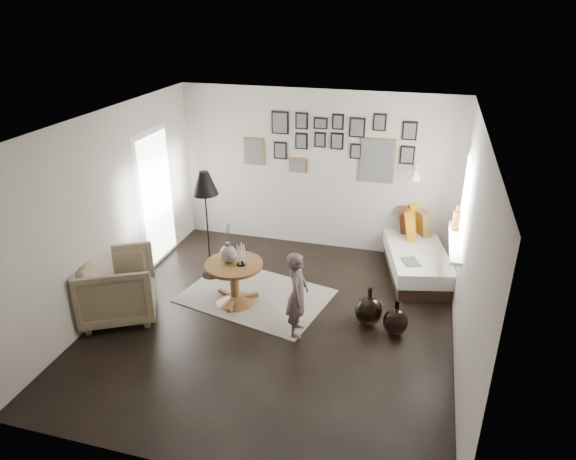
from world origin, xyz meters
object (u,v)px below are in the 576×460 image
(magazine_basket, at_px, (123,301))
(demijohn_large, at_px, (369,310))
(armchair, at_px, (118,287))
(daybed, at_px, (415,252))
(child, at_px, (297,294))
(floor_lamp, at_px, (205,187))
(demijohn_small, at_px, (395,321))
(pedestal_table, at_px, (235,285))
(vase, at_px, (228,251))

(magazine_basket, height_order, demijohn_large, demijohn_large)
(armchair, bearing_deg, daybed, -85.45)
(demijohn_large, distance_m, child, 1.00)
(floor_lamp, bearing_deg, magazine_basket, -120.77)
(daybed, xyz_separation_m, child, (-1.33, -2.12, 0.28))
(daybed, bearing_deg, demijohn_small, -107.74)
(child, bearing_deg, armchair, 89.81)
(pedestal_table, relative_size, armchair, 0.82)
(vase, distance_m, floor_lamp, 1.02)
(demijohn_small, bearing_deg, child, -165.74)
(armchair, relative_size, floor_lamp, 0.57)
(magazine_basket, bearing_deg, pedestal_table, 25.04)
(pedestal_table, distance_m, armchair, 1.52)
(pedestal_table, xyz_separation_m, armchair, (-1.35, -0.68, 0.15))
(pedestal_table, distance_m, floor_lamp, 1.43)
(floor_lamp, relative_size, demijohn_small, 3.44)
(daybed, distance_m, armchair, 4.37)
(demijohn_small, bearing_deg, pedestal_table, 176.24)
(daybed, height_order, floor_lamp, floor_lamp)
(demijohn_large, bearing_deg, pedestal_table, 179.27)
(magazine_basket, xyz_separation_m, demijohn_small, (3.53, 0.49, 0.01))
(daybed, xyz_separation_m, armchair, (-3.68, -2.35, 0.15))
(vase, relative_size, daybed, 0.28)
(demijohn_small, bearing_deg, demijohn_large, 161.08)
(magazine_basket, xyz_separation_m, demijohn_large, (3.18, 0.61, 0.03))
(vase, relative_size, floor_lamp, 0.34)
(magazine_basket, bearing_deg, vase, 27.13)
(vase, bearing_deg, floor_lamp, 133.66)
(floor_lamp, xyz_separation_m, demijohn_small, (2.80, -0.73, -1.25))
(demijohn_small, bearing_deg, armchair, -171.33)
(pedestal_table, distance_m, daybed, 2.87)
(pedestal_table, xyz_separation_m, demijohn_small, (2.18, -0.14, -0.10))
(armchair, height_order, magazine_basket, armchair)
(pedestal_table, bearing_deg, demijohn_small, -3.76)
(demijohn_large, relative_size, child, 0.47)
(demijohn_large, bearing_deg, child, -153.23)
(floor_lamp, xyz_separation_m, magazine_basket, (-0.73, -1.22, -1.25))
(pedestal_table, relative_size, vase, 1.40)
(armchair, height_order, demijohn_small, armchair)
(pedestal_table, xyz_separation_m, vase, (-0.08, 0.02, 0.50))
(demijohn_large, xyz_separation_m, demijohn_small, (0.35, -0.12, -0.02))
(magazine_basket, height_order, demijohn_small, demijohn_small)
(magazine_basket, bearing_deg, child, 4.55)
(daybed, bearing_deg, child, -135.28)
(vase, distance_m, demijohn_small, 2.35)
(floor_lamp, distance_m, demijohn_large, 2.81)
(vase, height_order, demijohn_small, vase)
(armchair, relative_size, magazine_basket, 2.65)
(daybed, bearing_deg, vase, -158.65)
(pedestal_table, height_order, demijohn_small, pedestal_table)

